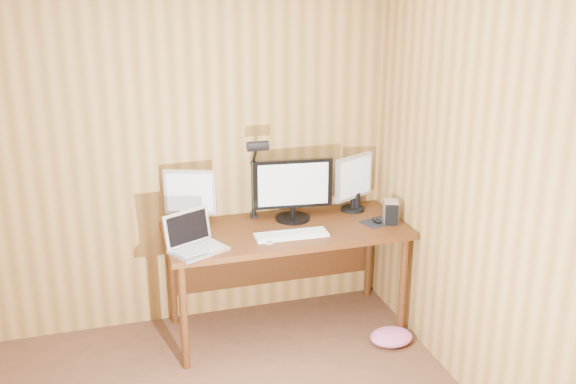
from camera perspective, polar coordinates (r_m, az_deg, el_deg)
name	(u,v)px	position (r m, az deg, el deg)	size (l,w,h in m)	color
room_shell	(169,285)	(2.45, -10.50, -8.10)	(4.00, 4.00, 4.00)	brown
desk	(283,241)	(4.39, -0.46, -4.37)	(1.60, 0.70, 0.75)	#4C260F
monitor_center	(293,189)	(4.36, 0.42, 0.28)	(0.55, 0.24, 0.43)	black
monitor_left	(190,197)	(4.29, -8.68, -0.42)	(0.34, 0.16, 0.39)	black
monitor_right	(354,181)	(4.56, 5.87, 0.94)	(0.33, 0.19, 0.40)	black
laptop	(194,241)	(3.98, -8.38, -4.29)	(0.40, 0.36, 0.23)	silver
keyboard	(291,235)	(4.14, 0.30, -3.81)	(0.48, 0.16, 0.02)	white
mousepad	(377,222)	(4.42, 7.89, -2.69)	(0.20, 0.16, 0.00)	black
mouse	(377,220)	(4.41, 7.91, -2.45)	(0.06, 0.10, 0.03)	black
hard_drive	(391,212)	(4.41, 9.12, -1.77)	(0.13, 0.16, 0.15)	silver
phone	(269,241)	(4.06, -1.71, -4.37)	(0.07, 0.10, 0.01)	silver
speaker	(356,201)	(4.63, 6.10, -0.80)	(0.05, 0.05, 0.13)	black
desk_lamp	(256,168)	(4.29, -2.89, 2.18)	(0.14, 0.20, 0.62)	black
fabric_pile	(391,337)	(4.46, 9.17, -12.61)	(0.29, 0.24, 0.09)	#D56793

